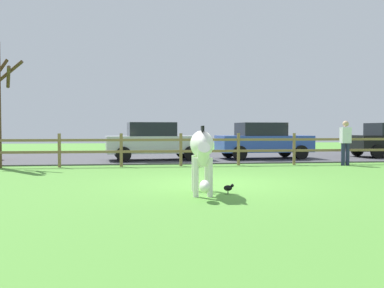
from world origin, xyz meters
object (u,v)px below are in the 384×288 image
(parked_car_silver, at_px, (154,141))
(visitor_near_fence, at_px, (345,141))
(zebra, at_px, (202,150))
(crow_on_grass, at_px, (229,188))
(parked_car_blue, at_px, (263,140))

(parked_car_silver, height_order, visitor_near_fence, visitor_near_fence)
(zebra, relative_size, crow_on_grass, 9.00)
(parked_car_blue, distance_m, parked_car_silver, 4.74)
(zebra, height_order, parked_car_blue, parked_car_blue)
(zebra, distance_m, visitor_near_fence, 8.87)
(crow_on_grass, distance_m, visitor_near_fence, 8.50)
(parked_car_blue, bearing_deg, visitor_near_fence, -56.33)
(crow_on_grass, xyz_separation_m, parked_car_blue, (3.57, 9.46, 0.72))
(zebra, relative_size, parked_car_blue, 0.47)
(crow_on_grass, height_order, parked_car_silver, parked_car_silver)
(zebra, height_order, visitor_near_fence, visitor_near_fence)
(crow_on_grass, bearing_deg, parked_car_silver, 97.15)
(crow_on_grass, bearing_deg, visitor_near_fence, 47.39)
(parked_car_silver, relative_size, visitor_near_fence, 2.52)
(parked_car_blue, xyz_separation_m, visitor_near_fence, (2.15, -3.24, 0.06))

